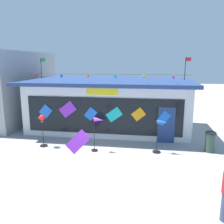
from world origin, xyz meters
name	(u,v)px	position (x,y,z in m)	size (l,w,h in m)	color
ground_plane	(82,162)	(0.00, 0.00, 0.00)	(80.00, 80.00, 0.00)	#9E9B99
kite_shop_building	(110,104)	(0.30, 5.65, 1.68)	(10.34, 5.92, 4.69)	silver
wind_spinner_far_left	(42,124)	(-2.60, 1.62, 1.21)	(0.39, 0.39, 1.72)	black
wind_spinner_left	(98,127)	(0.42, 1.38, 1.29)	(0.66, 0.33, 1.74)	black
wind_spinner_center_left	(161,131)	(3.50, 1.68, 1.12)	(0.67, 0.39, 1.67)	black
trash_bin	(210,142)	(5.97, 2.19, 0.52)	(0.52, 0.52, 1.02)	#2D4238
display_kite_on_ground	(78,142)	(-0.46, 0.90, 0.61)	(0.62, 0.03, 1.13)	purple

